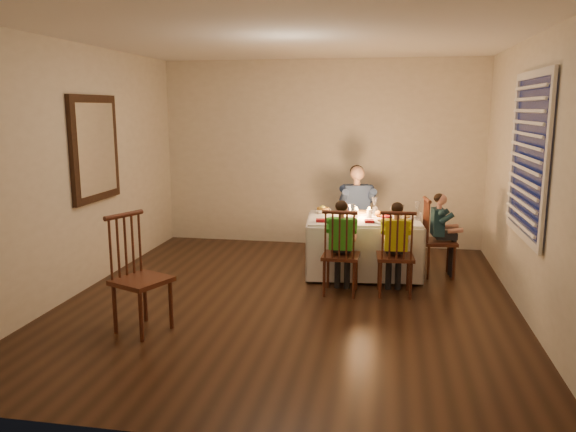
% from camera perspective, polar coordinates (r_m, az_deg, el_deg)
% --- Properties ---
extents(ground, '(5.00, 5.00, 0.00)m').
position_cam_1_polar(ground, '(5.80, 0.18, -8.57)').
color(ground, black).
rests_on(ground, ground).
extents(wall_left, '(0.02, 5.00, 2.60)m').
position_cam_1_polar(wall_left, '(6.29, -20.49, 4.43)').
color(wall_left, beige).
rests_on(wall_left, ground).
extents(wall_right, '(0.02, 5.00, 2.60)m').
position_cam_1_polar(wall_right, '(5.58, 23.64, 3.45)').
color(wall_right, beige).
rests_on(wall_right, ground).
extents(wall_back, '(4.50, 0.02, 2.60)m').
position_cam_1_polar(wall_back, '(7.97, 3.32, 6.33)').
color(wall_back, beige).
rests_on(wall_back, ground).
extents(ceiling, '(5.00, 5.00, 0.00)m').
position_cam_1_polar(ceiling, '(5.51, 0.20, 17.84)').
color(ceiling, white).
rests_on(ceiling, wall_back).
extents(dining_table, '(1.39, 1.07, 0.65)m').
position_cam_1_polar(dining_table, '(6.64, 7.62, -1.82)').
color(dining_table, silver).
rests_on(dining_table, ground).
extents(chair_adult, '(0.46, 0.45, 0.92)m').
position_cam_1_polar(chair_adult, '(7.46, 6.87, -4.20)').
color(chair_adult, '#38140F').
rests_on(chair_adult, ground).
extents(chair_near_left, '(0.39, 0.37, 0.92)m').
position_cam_1_polar(chair_near_left, '(6.05, 5.32, -7.79)').
color(chair_near_left, '#38140F').
rests_on(chair_near_left, ground).
extents(chair_near_right, '(0.40, 0.38, 0.92)m').
position_cam_1_polar(chair_near_right, '(6.09, 10.69, -7.81)').
color(chair_near_right, '#38140F').
rests_on(chair_near_right, ground).
extents(chair_end, '(0.40, 0.42, 0.92)m').
position_cam_1_polar(chair_end, '(6.86, 14.94, -5.85)').
color(chair_end, '#38140F').
rests_on(chair_end, ground).
extents(chair_extra, '(0.54, 0.56, 1.04)m').
position_cam_1_polar(chair_extra, '(5.22, -14.39, -11.21)').
color(chair_extra, '#38140F').
rests_on(chair_extra, ground).
extents(adult, '(0.53, 0.50, 1.21)m').
position_cam_1_polar(adult, '(7.46, 6.87, -4.20)').
color(adult, navy).
rests_on(adult, ground).
extents(child_green, '(0.32, 0.30, 1.00)m').
position_cam_1_polar(child_green, '(6.05, 5.32, -7.79)').
color(child_green, green).
rests_on(child_green, ground).
extents(child_yellow, '(0.33, 0.30, 0.99)m').
position_cam_1_polar(child_yellow, '(6.09, 10.69, -7.81)').
color(child_yellow, yellow).
rests_on(child_yellow, ground).
extents(child_teal, '(0.31, 0.33, 0.97)m').
position_cam_1_polar(child_teal, '(6.86, 14.94, -5.85)').
color(child_teal, '#193540').
rests_on(child_teal, ground).
extents(setting_adult, '(0.28, 0.28, 0.02)m').
position_cam_1_polar(setting_adult, '(6.83, 7.35, 0.30)').
color(setting_adult, white).
rests_on(setting_adult, dining_table).
extents(setting_green, '(0.28, 0.28, 0.02)m').
position_cam_1_polar(setting_green, '(6.32, 4.95, -0.52)').
color(setting_green, white).
rests_on(setting_green, dining_table).
extents(setting_yellow, '(0.28, 0.28, 0.02)m').
position_cam_1_polar(setting_yellow, '(6.35, 9.88, -0.58)').
color(setting_yellow, white).
rests_on(setting_yellow, dining_table).
extents(setting_teal, '(0.28, 0.28, 0.02)m').
position_cam_1_polar(setting_teal, '(6.62, 11.57, -0.17)').
color(setting_teal, white).
rests_on(setting_teal, dining_table).
extents(candle_left, '(0.06, 0.06, 0.10)m').
position_cam_1_polar(candle_left, '(6.59, 6.91, 0.27)').
color(candle_left, white).
rests_on(candle_left, dining_table).
extents(candle_right, '(0.06, 0.06, 0.10)m').
position_cam_1_polar(candle_right, '(6.60, 8.25, 0.25)').
color(candle_right, white).
rests_on(candle_right, dining_table).
extents(squash, '(0.09, 0.09, 0.09)m').
position_cam_1_polar(squash, '(6.85, 3.53, 0.70)').
color(squash, '#FFF943').
rests_on(squash, dining_table).
extents(orange_fruit, '(0.08, 0.08, 0.08)m').
position_cam_1_polar(orange_fruit, '(6.65, 9.17, 0.22)').
color(orange_fruit, orange).
rests_on(orange_fruit, dining_table).
extents(serving_bowl, '(0.21, 0.21, 0.05)m').
position_cam_1_polar(serving_bowl, '(6.84, 3.57, 0.50)').
color(serving_bowl, white).
rests_on(serving_bowl, dining_table).
extents(wall_mirror, '(0.06, 0.95, 1.15)m').
position_cam_1_polar(wall_mirror, '(6.52, -19.02, 6.50)').
color(wall_mirror, black).
rests_on(wall_mirror, wall_left).
extents(window_blinds, '(0.07, 1.34, 1.54)m').
position_cam_1_polar(window_blinds, '(5.65, 23.13, 5.62)').
color(window_blinds, black).
rests_on(window_blinds, wall_right).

